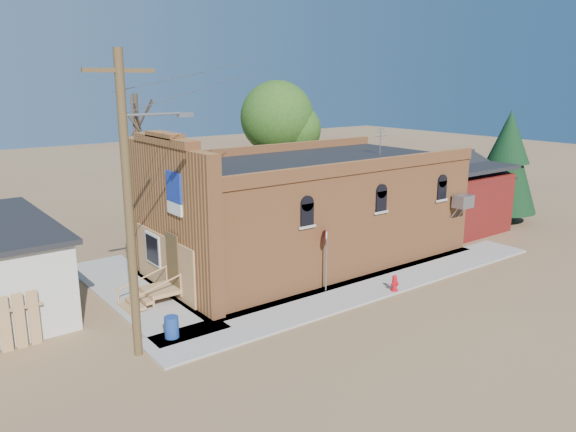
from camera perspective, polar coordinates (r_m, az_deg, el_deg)
ground at (r=21.42m, az=7.33°, el=-8.82°), size 120.00×120.00×0.00m
sidewalk_south at (r=22.98m, az=8.46°, el=-7.15°), size 19.00×2.20×0.08m
sidewalk_west at (r=22.93m, az=-15.15°, el=-7.54°), size 2.60×10.00×0.08m
brick_bar at (r=25.67m, az=1.56°, el=0.58°), size 16.40×7.97×6.30m
red_shed at (r=32.64m, az=15.22°, el=2.81°), size 5.40×6.40×4.30m
utility_pole at (r=16.65m, az=-15.75°, el=1.44°), size 3.12×0.26×9.00m
tree_bare_near at (r=29.25m, az=-15.10°, el=8.92°), size 2.80×2.80×7.65m
tree_leafy at (r=34.09m, az=-1.11°, el=9.94°), size 4.40×4.40×8.15m
evergreen_tree at (r=34.84m, az=21.40°, el=5.42°), size 3.60×3.60×6.50m
fire_hydrant at (r=22.53m, az=10.78°, el=-6.70°), size 0.36×0.33×0.65m
stop_sign at (r=21.70m, az=3.93°, el=-2.68°), size 0.50×0.57×2.57m
trash_barrel at (r=18.71m, az=-11.74°, el=-10.99°), size 0.59×0.59×0.71m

